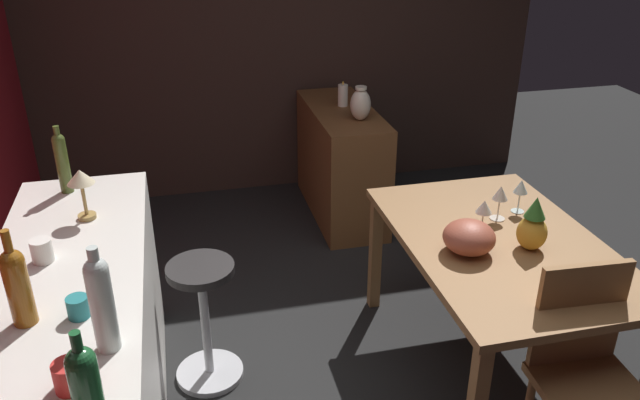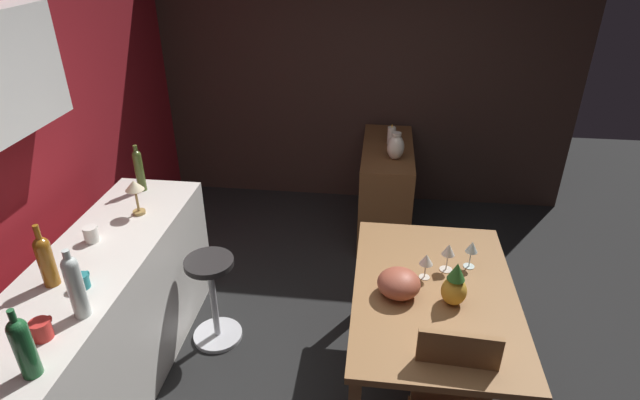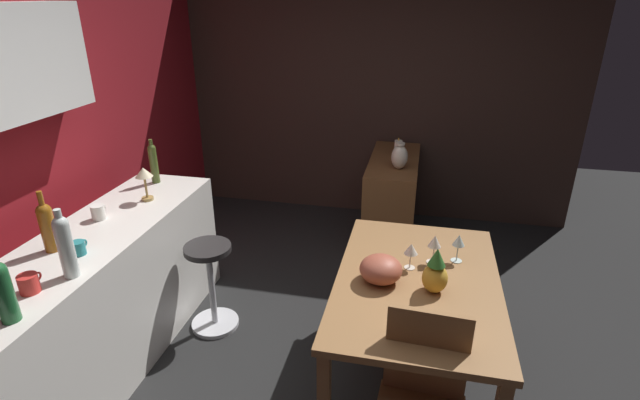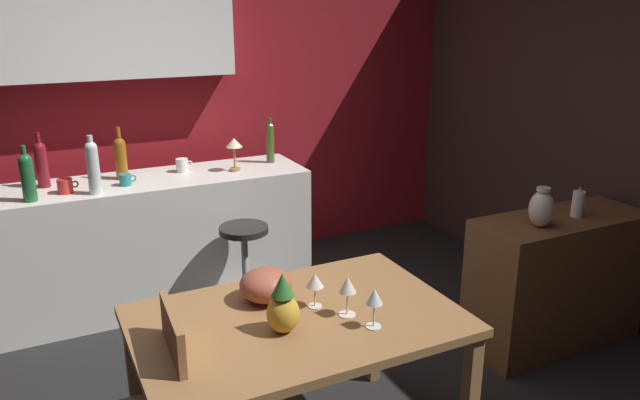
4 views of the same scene
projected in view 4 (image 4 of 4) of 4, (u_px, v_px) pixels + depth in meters
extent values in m
cube|color=maroon|center=(155.00, 105.00, 4.59)|extent=(5.20, 0.10, 2.60)
cube|color=white|center=(108.00, 31.00, 4.19)|extent=(1.70, 0.32, 0.64)
cube|color=#33231E|center=(590.00, 116.00, 4.12)|extent=(0.10, 4.40, 2.60)
cube|color=olive|center=(297.00, 321.00, 2.61)|extent=(1.38, 0.90, 0.04)
cube|color=olive|center=(136.00, 384.00, 2.80)|extent=(0.06, 0.06, 0.70)
cube|color=olive|center=(374.00, 323.00, 3.34)|extent=(0.06, 0.06, 0.70)
cube|color=silver|center=(157.00, 240.00, 4.24)|extent=(2.10, 0.60, 0.90)
cube|color=brown|center=(556.00, 280.00, 3.72)|extent=(1.10, 0.44, 0.82)
cube|color=olive|center=(176.00, 367.00, 2.34)|extent=(0.05, 0.38, 0.48)
cylinder|color=#262323|center=(244.00, 229.00, 3.93)|extent=(0.32, 0.32, 0.04)
cylinder|color=silver|center=(245.00, 274.00, 4.03)|extent=(0.04, 0.04, 0.61)
cylinder|color=silver|center=(247.00, 314.00, 4.12)|extent=(0.34, 0.34, 0.03)
cylinder|color=silver|center=(347.00, 314.00, 2.62)|extent=(0.07, 0.07, 0.00)
cylinder|color=silver|center=(347.00, 303.00, 2.60)|extent=(0.01, 0.01, 0.10)
cone|color=silver|center=(348.00, 284.00, 2.58)|extent=(0.08, 0.08, 0.07)
cylinder|color=silver|center=(315.00, 306.00, 2.69)|extent=(0.06, 0.06, 0.00)
cylinder|color=silver|center=(315.00, 296.00, 2.68)|extent=(0.01, 0.01, 0.09)
cone|color=silver|center=(315.00, 280.00, 2.66)|extent=(0.08, 0.08, 0.06)
cylinder|color=silver|center=(373.00, 326.00, 2.52)|extent=(0.07, 0.07, 0.00)
cylinder|color=silver|center=(374.00, 315.00, 2.51)|extent=(0.01, 0.01, 0.10)
cone|color=silver|center=(374.00, 296.00, 2.48)|extent=(0.07, 0.07, 0.07)
ellipsoid|color=gold|center=(283.00, 314.00, 2.47)|extent=(0.14, 0.14, 0.16)
cone|color=#2D6B28|center=(283.00, 285.00, 2.43)|extent=(0.10, 0.10, 0.10)
ellipsoid|color=#9E4C38|center=(266.00, 285.00, 2.73)|extent=(0.24, 0.24, 0.15)
cylinder|color=#475623|center=(270.00, 145.00, 4.49)|extent=(0.06, 0.06, 0.27)
sphere|color=#475623|center=(270.00, 127.00, 4.45)|extent=(0.06, 0.06, 0.06)
cylinder|color=#475623|center=(270.00, 121.00, 4.44)|extent=(0.03, 0.03, 0.05)
cylinder|color=maroon|center=(42.00, 168.00, 3.87)|extent=(0.08, 0.08, 0.26)
sphere|color=maroon|center=(39.00, 148.00, 3.84)|extent=(0.08, 0.08, 0.08)
cylinder|color=maroon|center=(38.00, 138.00, 3.82)|extent=(0.03, 0.03, 0.08)
cylinder|color=#1E592D|center=(28.00, 181.00, 3.59)|extent=(0.08, 0.08, 0.25)
sphere|color=#1E592D|center=(25.00, 161.00, 3.55)|extent=(0.08, 0.08, 0.08)
cylinder|color=#1E592D|center=(24.00, 151.00, 3.54)|extent=(0.03, 0.03, 0.07)
cylinder|color=#8C5114|center=(121.00, 161.00, 4.06)|extent=(0.08, 0.08, 0.24)
sphere|color=#8C5114|center=(119.00, 144.00, 4.03)|extent=(0.08, 0.08, 0.08)
cylinder|color=#8C5114|center=(118.00, 134.00, 4.00)|extent=(0.03, 0.03, 0.09)
cylinder|color=silver|center=(93.00, 171.00, 3.73)|extent=(0.08, 0.08, 0.29)
sphere|color=silver|center=(91.00, 148.00, 3.68)|extent=(0.08, 0.08, 0.08)
cylinder|color=silver|center=(90.00, 140.00, 3.67)|extent=(0.03, 0.03, 0.05)
cylinder|color=teal|center=(125.00, 180.00, 3.94)|extent=(0.07, 0.07, 0.08)
torus|color=teal|center=(133.00, 178.00, 3.95)|extent=(0.05, 0.01, 0.05)
cylinder|color=white|center=(182.00, 165.00, 4.26)|extent=(0.08, 0.08, 0.09)
torus|color=white|center=(190.00, 164.00, 4.28)|extent=(0.05, 0.01, 0.05)
cylinder|color=red|center=(65.00, 186.00, 3.77)|extent=(0.09, 0.09, 0.09)
torus|color=red|center=(75.00, 184.00, 3.79)|extent=(0.05, 0.01, 0.05)
cylinder|color=#A58447|center=(235.00, 169.00, 4.30)|extent=(0.08, 0.08, 0.02)
cylinder|color=#A58447|center=(235.00, 158.00, 4.27)|extent=(0.02, 0.02, 0.15)
cone|color=beige|center=(234.00, 143.00, 4.24)|extent=(0.12, 0.12, 0.06)
cylinder|color=white|center=(578.00, 204.00, 3.58)|extent=(0.07, 0.07, 0.16)
ellipsoid|color=yellow|center=(580.00, 189.00, 3.56)|extent=(0.01, 0.01, 0.03)
ellipsoid|color=beige|center=(541.00, 209.00, 3.41)|extent=(0.14, 0.14, 0.21)
cylinder|color=beige|center=(544.00, 189.00, 3.37)|extent=(0.08, 0.08, 0.02)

